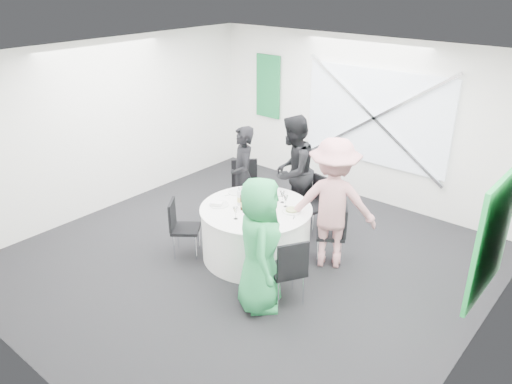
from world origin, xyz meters
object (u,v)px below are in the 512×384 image
Objects in this scene: person_man_back_left at (243,177)px; green_water_bottle at (271,202)px; chair_back at (317,200)px; chair_back_right at (336,229)px; banquet_table at (256,232)px; person_woman_pink at (333,204)px; chair_front_left at (180,224)px; person_man_back at (293,172)px; chair_back_left at (245,185)px; clear_water_bottle at (240,198)px; person_woman_green at (260,245)px; chair_front_right at (289,267)px.

person_man_back_left reaches higher than green_water_bottle.
chair_back reaches higher than chair_back_right.
person_woman_pink is (0.91, 0.51, 0.54)m from banquet_table.
chair_back is at bearing 80.34° from banquet_table.
person_man_back is (0.64, 1.80, 0.41)m from chair_front_left.
chair_front_left is at bearing -135.20° from chair_back_left.
person_woman_pink is 1.28m from clear_water_bottle.
chair_back_right is 0.51× the size of person_woman_green.
banquet_table is 1.25m from person_woman_green.
chair_front_left is at bearing -145.11° from green_water_bottle.
green_water_bottle is at bearing 10.74° from person_man_back.
person_man_back_left is at bearing -106.15° from chair_back_left.
person_man_back is 1.21m from clear_water_bottle.
chair_front_right is 0.47m from person_woman_green.
chair_back_left is at bearing -95.66° from chair_front_right.
chair_front_right is 1.13m from green_water_bottle.
chair_back_right is 3.09× the size of clear_water_bottle.
green_water_bottle is (0.20, 0.07, 0.50)m from banquet_table.
banquet_table is 1.21m from chair_front_right.
chair_front_right is 3.27× the size of clear_water_bottle.
green_water_bottle is 0.46m from clear_water_bottle.
chair_back_right is 1.40m from clear_water_bottle.
chair_front_right is at bearing -87.61° from person_woman_green.
clear_water_bottle is at bearing -2.33° from person_woman_pink.
chair_front_left is at bearing -87.61° from chair_back_right.
person_woman_pink is (1.71, -0.13, 0.11)m from person_man_back_left.
chair_front_right is 0.56× the size of person_man_back_left.
clear_water_bottle is (0.57, -0.71, 0.06)m from person_man_back_left.
person_man_back_left is (-1.83, 1.26, 0.28)m from chair_front_right.
banquet_table is at bearing -90.00° from chair_front_right.
chair_back_left is at bearing -76.93° from person_man_back.
chair_back_right is 0.53× the size of person_man_back_left.
person_man_back_left is 5.85× the size of clear_water_bottle.
chair_front_right is 0.54× the size of person_woman_green.
clear_water_bottle reaches higher than chair_front_left.
clear_water_bottle is (-0.44, -0.14, -0.01)m from green_water_bottle.
chair_back_left reaches higher than chair_front_right.
person_man_back is (-0.21, 1.14, 0.51)m from banquet_table.
chair_front_right is 1.41m from clear_water_bottle.
chair_back is 1.20m from chair_back_left.
banquet_table is 0.85× the size of person_woman_pink.
clear_water_bottle is at bearing -84.13° from chair_front_left.
green_water_bottle reaches higher than chair_back_right.
chair_back is 0.96× the size of chair_front_right.
chair_back_left reaches higher than chair_front_left.
banquet_table is 1.25m from chair_back_left.
clear_water_bottle is at bearing -12.67° from person_man_back_left.
clear_water_bottle is at bearing -82.46° from chair_front_right.
chair_back_right reaches higher than chair_front_left.
banquet_table is 0.54m from green_water_bottle.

